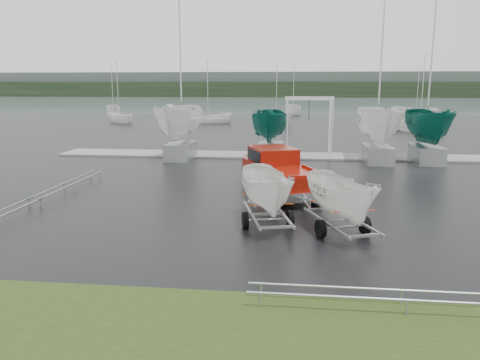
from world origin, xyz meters
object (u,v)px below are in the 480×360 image
at_px(trailer_hitched, 343,162).
at_px(boat_hoist, 309,118).
at_px(pickup_truck, 278,170).
at_px(trailer_parked, 268,155).

distance_m(trailer_hitched, boat_hoist, 17.19).
distance_m(pickup_truck, trailer_parked, 5.69).
xyz_separation_m(pickup_truck, trailer_hitched, (2.32, -6.09, 1.41)).
relative_size(trailer_parked, boat_hoist, 1.13).
xyz_separation_m(pickup_truck, boat_hoist, (1.72, 11.09, 1.63)).
xyz_separation_m(pickup_truck, trailer_parked, (-0.18, -5.48, 1.50)).
relative_size(trailer_hitched, boat_hoist, 1.09).
bearing_deg(trailer_parked, pickup_truck, 73.93).
bearing_deg(trailer_hitched, trailer_parked, 145.54).
bearing_deg(boat_hoist, trailer_hitched, -88.00).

